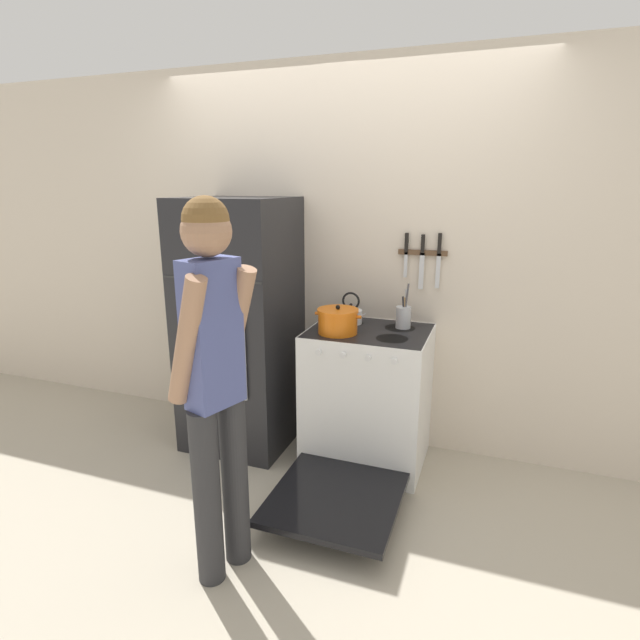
{
  "coord_description": "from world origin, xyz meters",
  "views": [
    {
      "loc": [
        1.03,
        -3.21,
        1.77
      ],
      "look_at": [
        0.03,
        -0.45,
        0.97
      ],
      "focal_mm": 28.0,
      "sensor_mm": 36.0,
      "label": 1
    }
  ],
  "objects_px": {
    "refrigerator": "(240,325)",
    "stove_range": "(366,399)",
    "person": "(215,374)",
    "utensil_jar": "(404,317)",
    "tea_kettle": "(351,314)",
    "dutch_oven_pot": "(338,321)"
  },
  "relations": [
    {
      "from": "tea_kettle",
      "to": "utensil_jar",
      "type": "distance_m",
      "value": 0.34
    },
    {
      "from": "refrigerator",
      "to": "person",
      "type": "relative_size",
      "value": 0.98
    },
    {
      "from": "tea_kettle",
      "to": "utensil_jar",
      "type": "bearing_deg",
      "value": 1.12
    },
    {
      "from": "person",
      "to": "dutch_oven_pot",
      "type": "bearing_deg",
      "value": 6.56
    },
    {
      "from": "refrigerator",
      "to": "tea_kettle",
      "type": "bearing_deg",
      "value": 11.37
    },
    {
      "from": "stove_range",
      "to": "person",
      "type": "xyz_separation_m",
      "value": [
        -0.38,
        -1.15,
        0.55
      ]
    },
    {
      "from": "stove_range",
      "to": "utensil_jar",
      "type": "bearing_deg",
      "value": 41.34
    },
    {
      "from": "dutch_oven_pot",
      "to": "utensil_jar",
      "type": "distance_m",
      "value": 0.43
    },
    {
      "from": "refrigerator",
      "to": "stove_range",
      "type": "bearing_deg",
      "value": -0.61
    },
    {
      "from": "stove_range",
      "to": "person",
      "type": "height_order",
      "value": "person"
    },
    {
      "from": "stove_range",
      "to": "refrigerator",
      "type": "bearing_deg",
      "value": 179.39
    },
    {
      "from": "stove_range",
      "to": "tea_kettle",
      "type": "distance_m",
      "value": 0.56
    },
    {
      "from": "refrigerator",
      "to": "dutch_oven_pot",
      "type": "bearing_deg",
      "value": -7.15
    },
    {
      "from": "stove_range",
      "to": "utensil_jar",
      "type": "distance_m",
      "value": 0.58
    },
    {
      "from": "refrigerator",
      "to": "dutch_oven_pot",
      "type": "xyz_separation_m",
      "value": [
        0.73,
        -0.09,
        0.12
      ]
    },
    {
      "from": "utensil_jar",
      "to": "dutch_oven_pot",
      "type": "bearing_deg",
      "value": -145.28
    },
    {
      "from": "person",
      "to": "utensil_jar",
      "type": "bearing_deg",
      "value": -5.64
    },
    {
      "from": "tea_kettle",
      "to": "person",
      "type": "bearing_deg",
      "value": -99.66
    },
    {
      "from": "refrigerator",
      "to": "stove_range",
      "type": "height_order",
      "value": "refrigerator"
    },
    {
      "from": "person",
      "to": "refrigerator",
      "type": "bearing_deg",
      "value": 41.76
    },
    {
      "from": "refrigerator",
      "to": "utensil_jar",
      "type": "bearing_deg",
      "value": 8.17
    },
    {
      "from": "refrigerator",
      "to": "dutch_oven_pot",
      "type": "height_order",
      "value": "refrigerator"
    }
  ]
}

